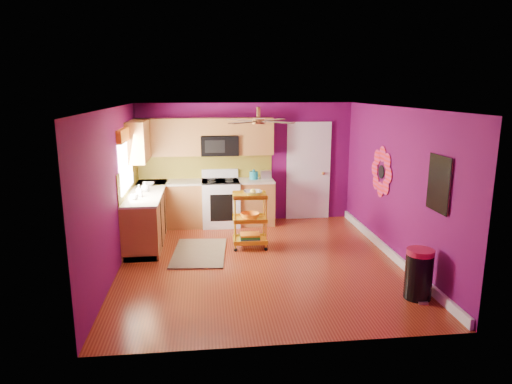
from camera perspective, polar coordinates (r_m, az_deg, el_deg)
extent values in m
plane|color=maroon|center=(7.58, 0.47, -8.72)|extent=(5.00, 5.00, 0.00)
cube|color=#5F0A4E|center=(9.66, -1.30, 3.68)|extent=(4.50, 0.04, 2.50)
cube|color=#5F0A4E|center=(4.83, 4.08, -5.72)|extent=(4.50, 0.04, 2.50)
cube|color=#5F0A4E|center=(7.30, -17.32, 0.11)|extent=(0.04, 5.00, 2.50)
cube|color=#5F0A4E|center=(7.81, 17.10, 0.92)|extent=(0.04, 5.00, 2.50)
cube|color=silver|center=(7.06, 0.51, 10.51)|extent=(4.50, 5.00, 0.04)
cube|color=white|center=(8.12, 16.36, -7.26)|extent=(0.05, 4.90, 0.14)
cube|color=brown|center=(8.74, -13.43, -3.03)|extent=(0.60, 2.30, 0.90)
cube|color=brown|center=(9.49, -6.23, -1.49)|extent=(2.80, 0.60, 0.90)
cube|color=beige|center=(8.63, -13.59, -0.02)|extent=(0.63, 2.30, 0.04)
cube|color=beige|center=(9.39, -6.30, 1.29)|extent=(2.80, 0.63, 0.04)
cube|color=black|center=(8.86, -13.30, -5.52)|extent=(0.54, 2.30, 0.10)
cube|color=black|center=(9.60, -6.17, -3.80)|extent=(2.80, 0.54, 0.10)
cube|color=white|center=(9.47, -4.42, -1.43)|extent=(0.76, 0.66, 0.92)
cube|color=black|center=(9.36, -4.46, 1.33)|extent=(0.76, 0.62, 0.03)
cube|color=white|center=(9.62, -4.54, 2.33)|extent=(0.76, 0.06, 0.18)
cube|color=black|center=(9.16, -4.34, -1.99)|extent=(0.45, 0.02, 0.55)
cube|color=brown|center=(9.42, -10.98, 6.74)|extent=(1.32, 0.33, 0.75)
cube|color=brown|center=(9.45, -0.07, 6.99)|extent=(0.72, 0.33, 0.75)
cube|color=brown|center=(9.37, -4.62, 8.16)|extent=(0.76, 0.33, 0.34)
cube|color=brown|center=(8.99, -14.37, 6.30)|extent=(0.33, 1.30, 0.75)
cube|color=black|center=(9.38, -4.57, 5.83)|extent=(0.76, 0.38, 0.40)
cube|color=brown|center=(9.63, -6.35, 3.24)|extent=(2.80, 0.01, 0.51)
cube|color=brown|center=(8.62, -15.60, 1.71)|extent=(0.01, 2.30, 0.51)
cube|color=white|center=(8.26, -16.00, 3.73)|extent=(0.03, 1.20, 1.00)
cube|color=orange|center=(8.20, -15.99, 6.98)|extent=(0.08, 1.35, 0.22)
cube|color=white|center=(9.89, 6.54, 2.49)|extent=(0.85, 0.04, 2.05)
cube|color=white|center=(9.87, 6.56, 2.47)|extent=(0.95, 0.02, 2.15)
sphere|color=#BF8C3F|center=(9.92, 8.41, 2.32)|extent=(0.07, 0.07, 0.07)
cylinder|color=black|center=(8.33, 15.40, 2.44)|extent=(0.01, 0.24, 0.24)
cube|color=#1BB2A2|center=(6.51, 21.95, 0.96)|extent=(0.03, 0.52, 0.72)
cube|color=black|center=(6.51, 21.83, 0.96)|extent=(0.01, 0.56, 0.76)
cylinder|color=#BF8C3F|center=(7.26, 0.31, 9.95)|extent=(0.06, 0.06, 0.16)
cylinder|color=#BF8C3F|center=(7.27, 0.31, 8.84)|extent=(0.20, 0.20, 0.08)
cube|color=#4C2D19|center=(7.57, 2.12, 8.99)|extent=(0.47, 0.47, 0.01)
cube|color=#4C2D19|center=(7.51, -2.00, 8.96)|extent=(0.47, 0.47, 0.01)
cube|color=#4C2D19|center=(6.98, -1.65, 8.67)|extent=(0.47, 0.47, 0.01)
cube|color=#4C2D19|center=(7.04, 2.77, 8.70)|extent=(0.47, 0.47, 0.01)
cube|color=black|center=(8.01, -7.10, -7.54)|extent=(0.99, 1.50, 0.02)
cylinder|color=gold|center=(7.88, -2.59, -4.00)|extent=(0.03, 0.03, 0.92)
cylinder|color=gold|center=(7.92, 1.26, -3.91)|extent=(0.03, 0.03, 0.92)
cylinder|color=gold|center=(8.24, -2.70, -3.26)|extent=(0.03, 0.03, 0.92)
cylinder|color=gold|center=(8.27, 0.99, -3.18)|extent=(0.03, 0.03, 0.92)
sphere|color=black|center=(8.03, -2.56, -7.23)|extent=(0.07, 0.07, 0.07)
sphere|color=black|center=(8.07, 1.24, -7.12)|extent=(0.07, 0.07, 0.07)
sphere|color=black|center=(8.38, -2.66, -6.36)|extent=(0.07, 0.07, 0.07)
sphere|color=black|center=(8.41, 0.98, -6.27)|extent=(0.07, 0.07, 0.07)
cube|color=gold|center=(7.96, -0.77, -0.55)|extent=(0.61, 0.45, 0.03)
cube|color=gold|center=(8.07, -0.76, -3.47)|extent=(0.61, 0.45, 0.03)
cube|color=gold|center=(8.19, -0.75, -6.10)|extent=(0.61, 0.45, 0.03)
imported|color=beige|center=(7.95, -0.38, -0.14)|extent=(0.34, 0.34, 0.08)
sphere|color=yellow|center=(7.95, -0.38, 0.03)|extent=(0.11, 0.11, 0.11)
imported|color=orange|center=(8.05, -0.76, -3.00)|extent=(0.35, 0.35, 0.11)
cube|color=navy|center=(8.17, -0.75, -5.84)|extent=(0.35, 0.27, 0.04)
cube|color=#267233|center=(8.16, -0.75, -5.57)|extent=(0.35, 0.27, 0.04)
cube|color=orange|center=(8.15, -0.75, -5.34)|extent=(0.35, 0.27, 0.03)
cylinder|color=black|center=(6.62, 19.65, -9.91)|extent=(0.43, 0.43, 0.62)
cylinder|color=#B4193D|center=(6.50, 19.88, -7.08)|extent=(0.36, 0.36, 0.07)
cube|color=beige|center=(6.59, 20.15, -12.87)|extent=(0.13, 0.08, 0.03)
cylinder|color=#13798E|center=(9.47, -0.28, 2.09)|extent=(0.18, 0.18, 0.16)
sphere|color=#13798E|center=(9.46, -0.28, 2.68)|extent=(0.06, 0.06, 0.06)
cube|color=beige|center=(9.51, 1.24, 2.18)|extent=(0.22, 0.15, 0.18)
imported|color=#EA3F72|center=(8.20, -14.40, 0.17)|extent=(0.09, 0.10, 0.21)
imported|color=white|center=(8.57, -13.70, 0.66)|extent=(0.14, 0.14, 0.19)
imported|color=white|center=(9.11, -13.31, 0.97)|extent=(0.23, 0.23, 0.06)
imported|color=white|center=(8.01, -14.95, -0.57)|extent=(0.13, 0.13, 0.10)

